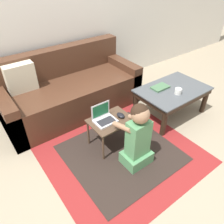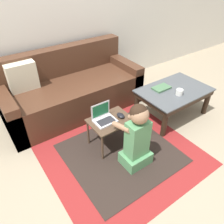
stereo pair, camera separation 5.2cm
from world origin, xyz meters
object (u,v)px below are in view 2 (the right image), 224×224
(laptop, at_px, (104,118))
(computer_mouse, at_px, (121,115))
(coffee_table, at_px, (174,94))
(book_on_table, at_px, (161,88))
(couch, at_px, (71,91))
(laptop_desk, at_px, (111,123))
(cup_on_table, at_px, (179,92))
(person_seated, at_px, (137,137))

(laptop, height_order, computer_mouse, laptop)
(coffee_table, distance_m, book_on_table, 0.19)
(couch, bearing_deg, laptop_desk, -88.42)
(coffee_table, xyz_separation_m, laptop, (-1.13, 0.03, 0.06))
(couch, bearing_deg, cup_on_table, -46.16)
(laptop_desk, height_order, book_on_table, book_on_table)
(computer_mouse, bearing_deg, laptop, 166.05)
(coffee_table, xyz_separation_m, laptop_desk, (-1.06, -0.00, -0.03))
(person_seated, distance_m, book_on_table, 1.02)
(coffee_table, height_order, laptop, laptop)
(couch, xyz_separation_m, laptop, (-0.04, -0.93, 0.10))
(laptop_desk, bearing_deg, book_on_table, 7.56)
(coffee_table, relative_size, laptop_desk, 1.98)
(couch, xyz_separation_m, cup_on_table, (1.04, -1.08, 0.15))
(coffee_table, bearing_deg, cup_on_table, -113.09)
(book_on_table, bearing_deg, cup_on_table, -72.42)
(laptop_desk, height_order, laptop, laptop)
(coffee_table, bearing_deg, laptop_desk, -179.77)
(laptop, bearing_deg, laptop_desk, -25.00)
(couch, bearing_deg, person_seated, -86.62)
(computer_mouse, bearing_deg, book_on_table, 9.97)
(couch, xyz_separation_m, book_on_table, (0.96, -0.84, 0.12))
(laptop, bearing_deg, coffee_table, -1.39)
(laptop, relative_size, cup_on_table, 2.70)
(computer_mouse, xyz_separation_m, person_seated, (-0.08, -0.38, -0.01))
(computer_mouse, height_order, cup_on_table, cup_on_table)
(computer_mouse, height_order, book_on_table, book_on_table)
(cup_on_table, bearing_deg, laptop_desk, 173.31)
(coffee_table, relative_size, computer_mouse, 8.59)
(couch, relative_size, cup_on_table, 21.91)
(coffee_table, relative_size, laptop, 4.02)
(person_seated, bearing_deg, coffee_table, 21.73)
(laptop_desk, xyz_separation_m, person_seated, (0.05, -0.40, 0.06))
(laptop, xyz_separation_m, book_on_table, (1.00, 0.09, 0.02))
(coffee_table, height_order, person_seated, person_seated)
(laptop, bearing_deg, book_on_table, 5.26)
(laptop, xyz_separation_m, computer_mouse, (0.20, -0.05, -0.02))
(coffee_table, bearing_deg, computer_mouse, -178.67)
(cup_on_table, bearing_deg, person_seated, -163.72)
(laptop, xyz_separation_m, person_seated, (0.12, -0.43, -0.02))
(person_seated, bearing_deg, laptop, 105.78)
(computer_mouse, relative_size, cup_on_table, 1.27)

